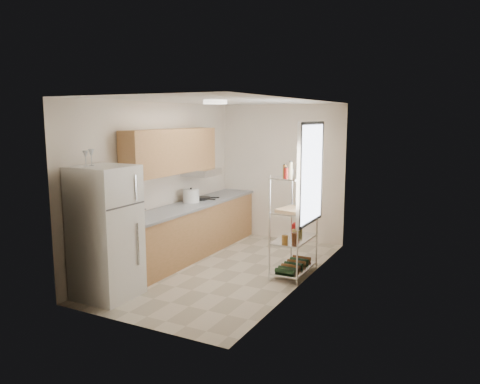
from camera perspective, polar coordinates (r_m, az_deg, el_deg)
The scene contains 16 objects.
room at distance 7.10m, azimuth -1.74°, elevation 0.53°, with size 2.52×4.42×2.62m.
counter_run at distance 8.10m, azimuth -5.90°, elevation -4.54°, with size 0.63×3.51×0.90m.
upper_cabinets at distance 7.69m, azimuth -8.31°, elevation 4.93°, with size 0.33×2.20×0.72m, color #B47B4D.
range_hood at distance 8.36m, azimuth -4.74°, elevation 2.43°, with size 0.50×0.60×0.12m, color #B7BABC.
window at distance 6.89m, azimuth 8.63°, elevation 2.27°, with size 0.06×1.00×1.46m, color white.
bakers_rack at distance 6.98m, azimuth 6.69°, elevation -1.27°, with size 0.45×0.90×1.73m.
ceiling_dome at distance 6.76m, azimuth -3.06°, elevation 10.89°, with size 0.34×0.34×0.06m, color white.
refrigerator at distance 6.37m, azimuth -16.05°, elevation -4.75°, with size 0.72×0.72×1.75m, color silver.
wine_glass_a at distance 6.25m, azimuth -17.66°, elevation 4.02°, with size 0.08×0.08×0.21m, color silver, non-canonical shape.
wine_glass_b at distance 6.19m, azimuth -18.30°, elevation 3.88°, with size 0.07×0.07×0.20m, color silver, non-canonical shape.
rice_cooker at distance 8.13m, azimuth -5.98°, elevation -0.47°, with size 0.28×0.28×0.23m, color white.
frying_pan_large at distance 8.38m, azimuth -4.92°, elevation -0.78°, with size 0.28×0.28×0.05m, color black.
frying_pan_small at distance 8.43m, azimuth -4.29°, elevation -0.73°, with size 0.20×0.20×0.04m, color black.
cutting_board at distance 6.88m, azimuth 6.53°, elevation -2.11°, with size 0.36×0.47×0.03m, color tan.
espresso_machine at distance 7.11m, azimuth 7.98°, elevation -0.74°, with size 0.16×0.25×0.29m, color black.
storage_bag at distance 7.39m, azimuth 6.82°, elevation -4.41°, with size 0.10×0.14×0.16m, color #B41916.
Camera 1 is at (3.42, -6.13, 2.36)m, focal length 35.00 mm.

